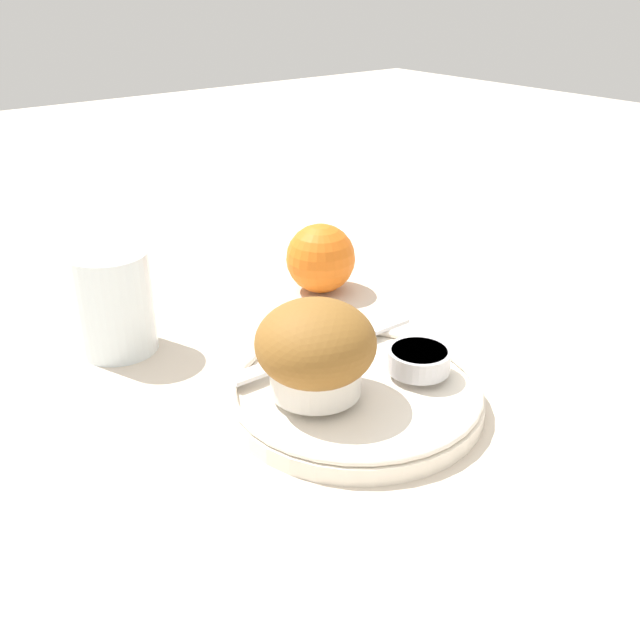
# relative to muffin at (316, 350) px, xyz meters

# --- Properties ---
(ground_plane) EXTENTS (3.00, 3.00, 0.00)m
(ground_plane) POSITION_rel_muffin_xyz_m (0.01, -0.01, -0.06)
(ground_plane) COLOR beige
(plate) EXTENTS (0.20, 0.20, 0.02)m
(plate) POSITION_rel_muffin_xyz_m (0.03, -0.01, -0.05)
(plate) COLOR silver
(plate) RESTS_ON ground_plane
(muffin) EXTENTS (0.09, 0.09, 0.07)m
(muffin) POSITION_rel_muffin_xyz_m (0.00, 0.00, 0.00)
(muffin) COLOR silver
(muffin) RESTS_ON plate
(cream_ramekin) EXTENTS (0.05, 0.05, 0.02)m
(cream_ramekin) POSITION_rel_muffin_xyz_m (0.08, -0.03, -0.03)
(cream_ramekin) COLOR silver
(cream_ramekin) RESTS_ON plate
(berry_pair) EXTENTS (0.03, 0.02, 0.02)m
(berry_pair) POSITION_rel_muffin_xyz_m (0.05, 0.04, -0.03)
(berry_pair) COLOR #4C194C
(berry_pair) RESTS_ON plate
(butter_knife) EXTENTS (0.18, 0.02, 0.00)m
(butter_knife) POSITION_rel_muffin_xyz_m (0.05, 0.05, -0.03)
(butter_knife) COLOR silver
(butter_knife) RESTS_ON plate
(orange_fruit) EXTENTS (0.07, 0.07, 0.07)m
(orange_fruit) POSITION_rel_muffin_xyz_m (0.15, 0.18, -0.02)
(orange_fruit) COLOR orange
(orange_fruit) RESTS_ON ground_plane
(juice_glass) EXTENTS (0.07, 0.07, 0.09)m
(juice_glass) POSITION_rel_muffin_xyz_m (-0.08, 0.19, -0.01)
(juice_glass) COLOR silver
(juice_glass) RESTS_ON ground_plane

